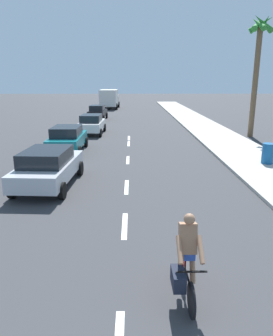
{
  "coord_description": "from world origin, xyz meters",
  "views": [
    {
      "loc": [
        0.23,
        -0.19,
        4.26
      ],
      "look_at": [
        0.39,
        11.16,
        1.1
      ],
      "focal_mm": 34.1,
      "sensor_mm": 36.0,
      "label": 1
    }
  ],
  "objects_px": {
    "parked_car_teal": "(67,138)",
    "palm_tree_far": "(258,50)",
    "trash_bin_far": "(268,153)",
    "parked_car_silver": "(48,166)",
    "parked_car_black": "(98,112)",
    "delivery_truck": "(109,98)",
    "parked_car_white": "(92,124)",
    "cyclist": "(185,262)"
  },
  "relations": [
    {
      "from": "delivery_truck",
      "to": "parked_car_black",
      "type": "bearing_deg",
      "value": -89.53
    },
    {
      "from": "delivery_truck",
      "to": "trash_bin_far",
      "type": "bearing_deg",
      "value": -70.68
    },
    {
      "from": "parked_car_white",
      "to": "palm_tree_far",
      "type": "xyz_separation_m",
      "value": [
        12.37,
        -1.38,
        5.47
      ]
    },
    {
      "from": "parked_car_silver",
      "to": "trash_bin_far",
      "type": "height_order",
      "value": "parked_car_silver"
    },
    {
      "from": "parked_car_silver",
      "to": "delivery_truck",
      "type": "height_order",
      "value": "delivery_truck"
    },
    {
      "from": "parked_car_black",
      "to": "palm_tree_far",
      "type": "bearing_deg",
      "value": -37.59
    },
    {
      "from": "parked_car_black",
      "to": "trash_bin_far",
      "type": "xyz_separation_m",
      "value": [
        10.63,
        -19.6,
        -0.18
      ]
    },
    {
      "from": "parked_car_black",
      "to": "delivery_truck",
      "type": "height_order",
      "value": "delivery_truck"
    },
    {
      "from": "parked_car_black",
      "to": "delivery_truck",
      "type": "xyz_separation_m",
      "value": [
        0.4,
        13.51,
        0.67
      ]
    },
    {
      "from": "cyclist",
      "to": "delivery_truck",
      "type": "bearing_deg",
      "value": -84.65
    },
    {
      "from": "palm_tree_far",
      "to": "trash_bin_far",
      "type": "distance_m",
      "value": 10.56
    },
    {
      "from": "cyclist",
      "to": "parked_car_black",
      "type": "distance_m",
      "value": 30.1
    },
    {
      "from": "parked_car_teal",
      "to": "palm_tree_far",
      "type": "distance_m",
      "value": 15.06
    },
    {
      "from": "cyclist",
      "to": "parked_car_black",
      "type": "relative_size",
      "value": 0.46
    },
    {
      "from": "cyclist",
      "to": "parked_car_silver",
      "type": "height_order",
      "value": "cyclist"
    },
    {
      "from": "cyclist",
      "to": "delivery_truck",
      "type": "relative_size",
      "value": 0.29
    },
    {
      "from": "parked_car_white",
      "to": "palm_tree_far",
      "type": "distance_m",
      "value": 13.59
    },
    {
      "from": "parked_car_white",
      "to": "delivery_truck",
      "type": "relative_size",
      "value": 0.66
    },
    {
      "from": "parked_car_white",
      "to": "delivery_truck",
      "type": "bearing_deg",
      "value": 92.2
    },
    {
      "from": "parked_car_silver",
      "to": "trash_bin_far",
      "type": "distance_m",
      "value": 10.73
    },
    {
      "from": "delivery_truck",
      "to": "palm_tree_far",
      "type": "height_order",
      "value": "palm_tree_far"
    },
    {
      "from": "parked_car_silver",
      "to": "delivery_truck",
      "type": "distance_m",
      "value": 36.12
    },
    {
      "from": "parked_car_silver",
      "to": "parked_car_teal",
      "type": "bearing_deg",
      "value": 97.62
    },
    {
      "from": "palm_tree_far",
      "to": "cyclist",
      "type": "bearing_deg",
      "value": -113.36
    },
    {
      "from": "cyclist",
      "to": "parked_car_black",
      "type": "height_order",
      "value": "cyclist"
    },
    {
      "from": "parked_car_black",
      "to": "trash_bin_far",
      "type": "bearing_deg",
      "value": -58.72
    },
    {
      "from": "parked_car_teal",
      "to": "parked_car_black",
      "type": "xyz_separation_m",
      "value": [
        0.14,
        16.17,
        -0.0
      ]
    },
    {
      "from": "parked_car_black",
      "to": "palm_tree_far",
      "type": "height_order",
      "value": "palm_tree_far"
    },
    {
      "from": "delivery_truck",
      "to": "palm_tree_far",
      "type": "bearing_deg",
      "value": -60.82
    },
    {
      "from": "parked_car_silver",
      "to": "parked_car_white",
      "type": "xyz_separation_m",
      "value": [
        0.19,
        13.02,
        -0.0
      ]
    },
    {
      "from": "palm_tree_far",
      "to": "trash_bin_far",
      "type": "height_order",
      "value": "palm_tree_far"
    },
    {
      "from": "cyclist",
      "to": "delivery_truck",
      "type": "height_order",
      "value": "delivery_truck"
    },
    {
      "from": "parked_car_silver",
      "to": "parked_car_white",
      "type": "bearing_deg",
      "value": 92.57
    },
    {
      "from": "parked_car_teal",
      "to": "trash_bin_far",
      "type": "distance_m",
      "value": 11.31
    },
    {
      "from": "parked_car_silver",
      "to": "palm_tree_far",
      "type": "relative_size",
      "value": 0.53
    },
    {
      "from": "parked_car_teal",
      "to": "trash_bin_far",
      "type": "bearing_deg",
      "value": -17.77
    },
    {
      "from": "cyclist",
      "to": "trash_bin_far",
      "type": "bearing_deg",
      "value": -120.46
    },
    {
      "from": "delivery_truck",
      "to": "parked_car_silver",
      "type": "bearing_deg",
      "value": -87.95
    },
    {
      "from": "delivery_truck",
      "to": "palm_tree_far",
      "type": "relative_size",
      "value": 0.72
    },
    {
      "from": "parked_car_silver",
      "to": "delivery_truck",
      "type": "bearing_deg",
      "value": 93.3
    },
    {
      "from": "cyclist",
      "to": "parked_car_white",
      "type": "bearing_deg",
      "value": -78.49
    },
    {
      "from": "trash_bin_far",
      "to": "parked_car_teal",
      "type": "bearing_deg",
      "value": 162.33
    }
  ]
}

